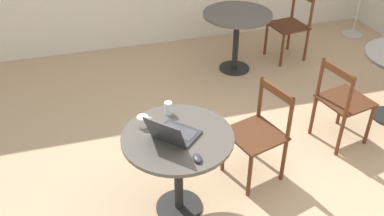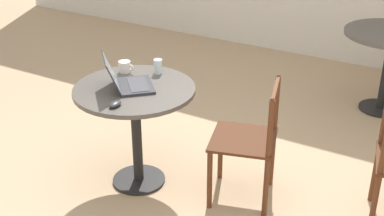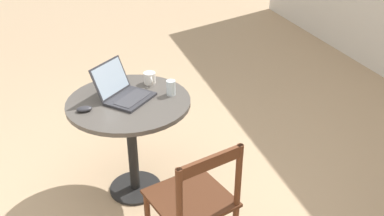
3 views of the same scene
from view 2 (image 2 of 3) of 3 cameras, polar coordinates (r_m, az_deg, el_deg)
name	(u,v)px [view 2 (image 2 of 3)]	position (r m, az deg, el deg)	size (l,w,h in m)	color
ground_plane	(203,209)	(3.73, 1.21, -10.69)	(16.00, 16.00, 0.00)	tan
cafe_table_near	(135,106)	(3.71, -6.08, 0.17)	(0.84, 0.84, 0.76)	black
chair_near_right	(249,141)	(3.62, 6.15, -3.56)	(0.53, 0.53, 0.86)	#562D19
laptop	(128,81)	(3.64, -6.89, 2.86)	(0.44, 0.44, 0.23)	#2D2D33
mouse	(115,104)	(3.40, -8.20, 0.42)	(0.06, 0.10, 0.03)	#2D2D33
mug	(125,67)	(3.90, -7.17, 4.39)	(0.12, 0.09, 0.08)	silver
drinking_glass	(158,66)	(3.85, -3.65, 4.45)	(0.06, 0.06, 0.10)	silver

